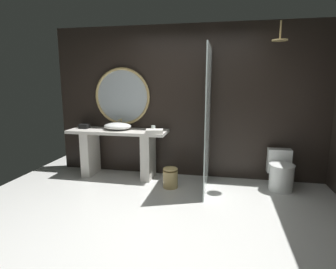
# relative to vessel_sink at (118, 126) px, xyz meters

# --- Properties ---
(ground_plane) EXTENTS (5.76, 5.76, 0.00)m
(ground_plane) POSITION_rel_vessel_sink_xyz_m (1.19, -1.58, -0.90)
(ground_plane) COLOR silver
(back_wall_panel) EXTENTS (4.80, 0.10, 2.60)m
(back_wall_panel) POSITION_rel_vessel_sink_xyz_m (1.19, 0.32, 0.40)
(back_wall_panel) COLOR black
(back_wall_panel) RESTS_ON ground_plane
(vanity_counter) EXTENTS (1.72, 0.55, 0.83)m
(vanity_counter) POSITION_rel_vessel_sink_xyz_m (0.01, -0.02, -0.38)
(vanity_counter) COLOR silver
(vanity_counter) RESTS_ON ground_plane
(vessel_sink) EXTENTS (0.48, 0.39, 0.17)m
(vessel_sink) POSITION_rel_vessel_sink_xyz_m (0.00, 0.00, 0.00)
(vessel_sink) COLOR white
(vessel_sink) RESTS_ON vanity_counter
(tumbler_cup) EXTENTS (0.07, 0.07, 0.10)m
(tumbler_cup) POSITION_rel_vessel_sink_xyz_m (0.66, -0.07, -0.01)
(tumbler_cup) COLOR silver
(tumbler_cup) RESTS_ON vanity_counter
(tissue_box) EXTENTS (0.16, 0.13, 0.08)m
(tissue_box) POSITION_rel_vessel_sink_xyz_m (-0.64, 0.00, -0.02)
(tissue_box) COLOR black
(tissue_box) RESTS_ON vanity_counter
(round_wall_mirror) EXTENTS (1.02, 0.05, 1.02)m
(round_wall_mirror) POSITION_rel_vessel_sink_xyz_m (0.01, 0.23, 0.50)
(round_wall_mirror) COLOR tan
(shower_glass_panel) EXTENTS (0.02, 1.11, 2.18)m
(shower_glass_panel) POSITION_rel_vessel_sink_xyz_m (1.57, -0.28, 0.19)
(shower_glass_panel) COLOR silver
(shower_glass_panel) RESTS_ON ground_plane
(rain_shower_head) EXTENTS (0.22, 0.22, 0.28)m
(rain_shower_head) POSITION_rel_vessel_sink_xyz_m (2.54, -0.16, 1.36)
(rain_shower_head) COLOR tan
(toilet) EXTENTS (0.38, 0.56, 0.59)m
(toilet) POSITION_rel_vessel_sink_xyz_m (2.71, -0.07, -0.63)
(toilet) COLOR white
(toilet) RESTS_ON ground_plane
(waste_bin) EXTENTS (0.24, 0.24, 0.34)m
(waste_bin) POSITION_rel_vessel_sink_xyz_m (1.01, -0.38, -0.72)
(waste_bin) COLOR tan
(waste_bin) RESTS_ON ground_plane
(folded_hand_towel) EXTENTS (0.31, 0.24, 0.06)m
(folded_hand_towel) POSITION_rel_vessel_sink_xyz_m (0.71, -0.20, -0.03)
(folded_hand_towel) COLOR silver
(folded_hand_towel) RESTS_ON vanity_counter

